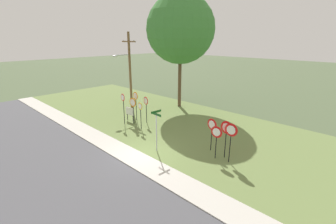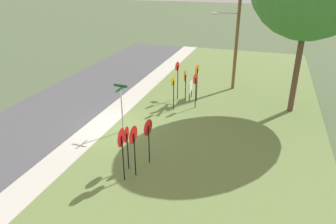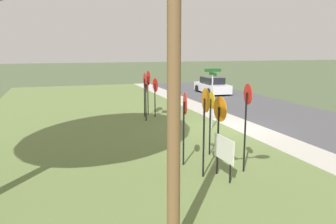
{
  "view_description": "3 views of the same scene",
  "coord_description": "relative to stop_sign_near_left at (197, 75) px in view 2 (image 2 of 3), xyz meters",
  "views": [
    {
      "loc": [
        10.67,
        -8.73,
        7.25
      ],
      "look_at": [
        -1.39,
        3.8,
        1.71
      ],
      "focal_mm": 24.82,
      "sensor_mm": 36.0,
      "label": 1
    },
    {
      "loc": [
        15.14,
        8.31,
        8.53
      ],
      "look_at": [
        -0.86,
        3.17,
        1.03
      ],
      "focal_mm": 34.2,
      "sensor_mm": 36.0,
      "label": 2
    },
    {
      "loc": [
        -14.46,
        7.81,
        3.81
      ],
      "look_at": [
        -1.38,
        3.63,
        1.28
      ],
      "focal_mm": 37.2,
      "sensor_mm": 36.0,
      "label": 3
    }
  ],
  "objects": [
    {
      "name": "ground_plane",
      "position": [
        5.41,
        -3.79,
        -1.96
      ],
      "size": [
        160.0,
        160.0,
        0.0
      ],
      "primitive_type": "plane",
      "color": "#4C5B3D"
    },
    {
      "name": "sidewalk_strip",
      "position": [
        5.41,
        -4.59,
        -1.93
      ],
      "size": [
        44.0,
        1.6,
        0.06
      ],
      "primitive_type": "cube",
      "color": "#BCB7AD",
      "rests_on": "ground_plane"
    },
    {
      "name": "stop_sign_far_right",
      "position": [
        0.03,
        -1.37,
        0.02
      ],
      "size": [
        0.62,
        0.13,
        2.73
      ],
      "rotation": [
        0.0,
        0.0,
        -0.15
      ],
      "color": "black",
      "rests_on": "grass_median"
    },
    {
      "name": "stop_sign_far_center",
      "position": [
        0.47,
        -0.7,
        -0.23
      ],
      "size": [
        0.78,
        0.11,
        2.32
      ],
      "rotation": [
        0.0,
        0.0,
        0.06
      ],
      "color": "black",
      "rests_on": "grass_median"
    },
    {
      "name": "yield_sign_far_left",
      "position": [
        9.53,
        -0.58,
        -0.09
      ],
      "size": [
        0.82,
        0.11,
        2.44
      ],
      "rotation": [
        0.0,
        0.0,
        -0.05
      ],
      "color": "black",
      "rests_on": "grass_median"
    },
    {
      "name": "stop_sign_near_left",
      "position": [
        0.0,
        0.0,
        0.0
      ],
      "size": [
        0.7,
        0.12,
        2.65
      ],
      "rotation": [
        0.0,
        0.0,
        -0.09
      ],
      "color": "black",
      "rests_on": "grass_median"
    },
    {
      "name": "stop_sign_near_right",
      "position": [
        1.96,
        -1.09,
        -0.3
      ],
      "size": [
        0.61,
        0.12,
        2.28
      ],
      "rotation": [
        0.0,
        0.0,
        -0.11
      ],
      "color": "black",
      "rests_on": "grass_median"
    },
    {
      "name": "notice_board",
      "position": [
        -0.3,
        -0.48,
        -1.09
      ],
      "size": [
        1.1,
        0.09,
        1.25
      ],
      "rotation": [
        0.0,
        0.0,
        0.05
      ],
      "color": "black",
      "rests_on": "grass_median"
    },
    {
      "name": "grass_median",
      "position": [
        5.41,
        2.21,
        -1.94
      ],
      "size": [
        44.0,
        12.0,
        0.04
      ],
      "primitive_type": "cube",
      "color": "olive",
      "rests_on": "ground_plane"
    },
    {
      "name": "road_asphalt",
      "position": [
        5.41,
        -8.59,
        -1.95
      ],
      "size": [
        44.0,
        6.4,
        0.01
      ],
      "primitive_type": "cube",
      "color": "#4C4C51",
      "rests_on": "ground_plane"
    },
    {
      "name": "utility_pole",
      "position": [
        -3.44,
        1.97,
        2.34
      ],
      "size": [
        2.1,
        2.14,
        7.83
      ],
      "color": "brown",
      "rests_on": "grass_median"
    },
    {
      "name": "yield_sign_near_right",
      "position": [
        10.02,
        -0.91,
        -0.03
      ],
      "size": [
        0.81,
        0.11,
        2.52
      ],
      "rotation": [
        0.0,
        0.0,
        0.06
      ],
      "color": "black",
      "rests_on": "grass_median"
    },
    {
      "name": "yield_sign_far_right",
      "position": [
        8.35,
        -0.37,
        -0.24
      ],
      "size": [
        0.78,
        0.15,
        2.26
      ],
      "rotation": [
        0.0,
        0.0,
        -0.15
      ],
      "color": "black",
      "rests_on": "grass_median"
    },
    {
      "name": "stop_sign_far_left",
      "position": [
        1.18,
        0.19,
        -0.19
      ],
      "size": [
        0.69,
        0.16,
        2.39
      ],
      "rotation": [
        0.0,
        0.0,
        -0.2
      ],
      "color": "black",
      "rests_on": "grass_median"
    },
    {
      "name": "yield_sign_near_left",
      "position": [
        9.17,
        -1.09,
        -0.33
      ],
      "size": [
        0.75,
        0.13,
        2.16
      ],
      "rotation": [
        0.0,
        0.0,
        0.12
      ],
      "color": "black",
      "rests_on": "grass_median"
    },
    {
      "name": "street_name_post",
      "position": [
        5.79,
        -2.92,
        -0.23
      ],
      "size": [
        0.96,
        0.81,
        2.83
      ],
      "rotation": [
        0.0,
        0.0,
        -0.08
      ],
      "color": "#9EA0A8",
      "rests_on": "grass_median"
    }
  ]
}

